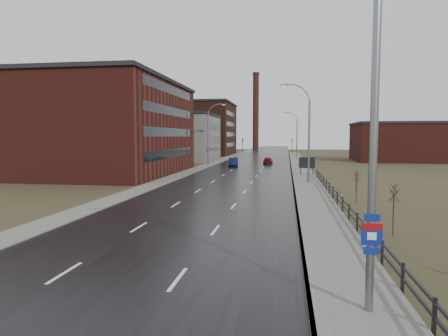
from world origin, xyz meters
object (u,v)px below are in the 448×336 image
(billboard, at_px, (307,163))
(streetlight_main, at_px, (363,115))
(car_far, at_px, (268,161))
(car_near, at_px, (233,163))

(billboard, bearing_deg, streetlight_main, -90.82)
(car_far, bearing_deg, streetlight_main, 96.90)
(billboard, bearing_deg, car_far, 106.43)
(billboard, xyz_separation_m, car_far, (-6.32, 21.44, -1.01))
(streetlight_main, bearing_deg, car_near, 101.23)
(car_far, bearing_deg, billboard, 108.35)
(billboard, height_order, car_near, billboard)
(streetlight_main, bearing_deg, car_far, 94.98)
(car_near, relative_size, car_far, 1.14)
(streetlight_main, relative_size, car_far, 2.92)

